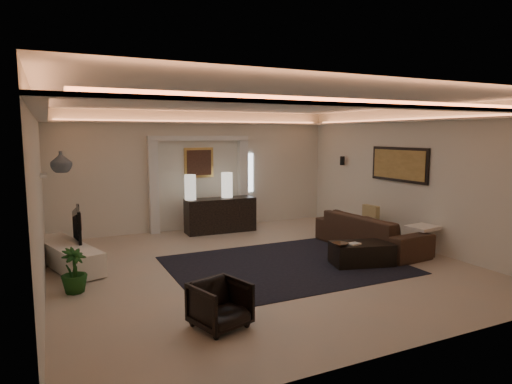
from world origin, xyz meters
name	(u,v)px	position (x,y,z in m)	size (l,w,h in m)	color
floor	(260,265)	(0.00, 0.00, 0.00)	(7.00, 7.00, 0.00)	tan
ceiling	(260,102)	(0.00, 0.00, 2.90)	(7.00, 7.00, 0.00)	white
wall_back	(199,171)	(0.00, 3.50, 1.45)	(7.00, 7.00, 0.00)	silver
wall_front	(407,220)	(0.00, -3.50, 1.45)	(7.00, 7.00, 0.00)	silver
wall_left	(39,198)	(-3.50, 0.00, 1.45)	(7.00, 7.00, 0.00)	silver
wall_right	(410,177)	(3.50, 0.00, 1.45)	(7.00, 7.00, 0.00)	silver
cove_soffit	(260,118)	(0.00, 0.00, 2.62)	(7.00, 7.00, 0.04)	silver
daylight_slit	(249,173)	(1.35, 3.48, 1.35)	(0.25, 0.03, 1.00)	white
area_rug	(285,265)	(0.40, -0.20, 0.01)	(4.00, 3.00, 0.01)	black
pilaster_left	(153,188)	(-1.15, 3.40, 1.10)	(0.22, 0.20, 2.20)	silver
pilaster_right	(243,183)	(1.15, 3.40, 1.10)	(0.22, 0.20, 2.20)	silver
alcove_header	(199,138)	(0.00, 3.40, 2.25)	(2.52, 0.20, 0.12)	silver
painting_frame	(199,163)	(0.00, 3.47, 1.65)	(0.74, 0.04, 0.74)	tan
painting_canvas	(199,163)	(0.00, 3.44, 1.65)	(0.62, 0.02, 0.62)	#4C2D1E
art_panel_frame	(399,164)	(3.47, 0.30, 1.70)	(0.04, 1.64, 0.74)	black
art_panel_gold	(398,164)	(3.44, 0.30, 1.70)	(0.02, 1.50, 0.62)	tan
wall_sconce	(342,161)	(3.38, 2.20, 1.68)	(0.12, 0.12, 0.22)	black
wall_niche	(44,175)	(-3.44, 1.40, 1.65)	(0.10, 0.55, 0.04)	silver
console	(220,215)	(0.33, 2.89, 0.40)	(1.68, 0.52, 0.84)	black
lamp_left	(190,188)	(-0.39, 2.95, 1.09)	(0.27, 0.27, 0.59)	beige
lamp_right	(227,186)	(0.54, 2.98, 1.09)	(0.27, 0.27, 0.61)	white
media_ledge	(67,255)	(-3.15, 1.36, 0.23)	(0.53, 2.13, 0.40)	white
tv	(73,223)	(-3.02, 1.64, 0.74)	(0.13, 1.02, 0.59)	black
figurine	(78,220)	(-2.88, 2.43, 0.64)	(0.13, 0.13, 0.35)	#3E231A
ginger_jar	(61,162)	(-3.15, 1.58, 1.86)	(0.36, 0.36, 0.38)	slate
plant	(74,271)	(-3.10, -0.05, 0.33)	(0.38, 0.38, 0.67)	#153D12
sofa	(370,232)	(2.56, 0.07, 0.36)	(0.95, 2.43, 0.71)	brown
throw_blanket	(423,227)	(3.14, -0.75, 0.55)	(0.57, 0.46, 0.06)	white
throw_pillow	(371,215)	(3.15, 0.78, 0.55)	(0.12, 0.42, 0.42)	tan
coffee_table	(362,254)	(1.67, -0.75, 0.20)	(1.07, 0.59, 0.40)	black
bowl	(340,244)	(1.17, -0.79, 0.44)	(0.26, 0.26, 0.06)	#473220
magazine	(354,243)	(1.46, -0.79, 0.42)	(0.22, 0.16, 0.03)	beige
armchair	(220,305)	(-1.56, -2.09, 0.29)	(0.61, 0.63, 0.57)	#2E211B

